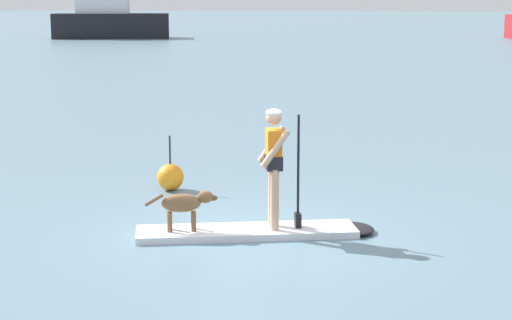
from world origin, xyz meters
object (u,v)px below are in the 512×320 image
at_px(person_paddler, 275,159).
at_px(marker_buoy, 170,177).
at_px(moored_boat_center, 109,20).
at_px(paddleboard, 262,231).
at_px(dog, 185,204).

xyz_separation_m(person_paddler, marker_buoy, (-2.13, 2.63, -0.85)).
bearing_deg(moored_boat_center, paddleboard, -71.00).
relative_size(person_paddler, moored_boat_center, 0.13).
xyz_separation_m(moored_boat_center, marker_buoy, (18.03, -55.40, -1.27)).
distance_m(paddleboard, person_paddler, 1.05).
relative_size(dog, marker_buoy, 1.04).
bearing_deg(paddleboard, marker_buoy, 126.27).
relative_size(person_paddler, marker_buoy, 1.76).
distance_m(person_paddler, dog, 1.40).
height_order(paddleboard, person_paddler, person_paddler).
bearing_deg(dog, moored_boat_center, 107.98).
bearing_deg(person_paddler, dog, -165.92).
bearing_deg(moored_boat_center, dog, -72.02).
distance_m(paddleboard, dog, 1.17).
relative_size(paddleboard, moored_boat_center, 0.27).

